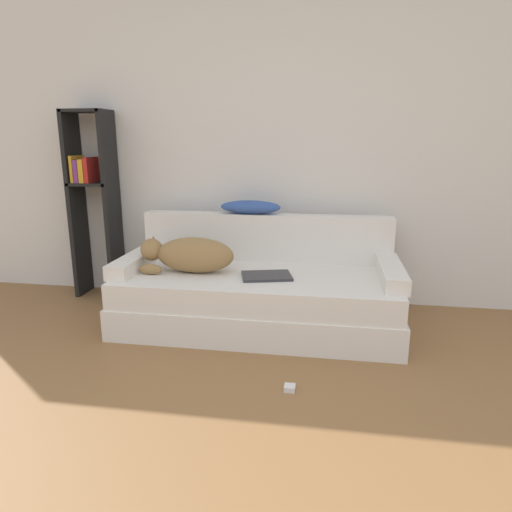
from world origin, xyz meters
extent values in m
cube|color=silver|center=(0.00, 2.77, 1.35)|extent=(6.95, 0.06, 2.70)
cube|color=silver|center=(-0.06, 2.12, 0.11)|extent=(1.98, 0.92, 0.22)
cube|color=silver|center=(-0.06, 2.11, 0.31)|extent=(1.94, 0.88, 0.18)
cube|color=silver|center=(-0.06, 2.50, 0.58)|extent=(1.94, 0.15, 0.36)
cube|color=silver|center=(-0.97, 2.11, 0.45)|extent=(0.15, 0.73, 0.10)
cube|color=silver|center=(0.85, 2.11, 0.45)|extent=(0.15, 0.73, 0.10)
ellipsoid|color=olive|center=(-0.51, 2.06, 0.52)|extent=(0.56, 0.23, 0.25)
sphere|color=olive|center=(-0.83, 2.06, 0.55)|extent=(0.16, 0.16, 0.16)
cone|color=olive|center=(-0.83, 2.02, 0.61)|extent=(0.06, 0.06, 0.07)
cone|color=olive|center=(-0.83, 2.11, 0.61)|extent=(0.06, 0.06, 0.07)
ellipsoid|color=olive|center=(-0.81, 1.96, 0.44)|extent=(0.17, 0.06, 0.08)
cube|color=#2D2D30|center=(0.01, 2.02, 0.41)|extent=(0.39, 0.32, 0.02)
ellipsoid|color=#335199|center=(-0.18, 2.51, 0.81)|extent=(0.47, 0.17, 0.10)
cube|color=black|center=(-1.70, 2.59, 0.78)|extent=(0.04, 0.26, 1.56)
cube|color=black|center=(-1.38, 2.59, 0.78)|extent=(0.04, 0.26, 1.56)
cube|color=black|center=(-1.54, 2.59, 1.54)|extent=(0.34, 0.26, 0.02)
cube|color=black|center=(-1.54, 2.59, 0.96)|extent=(0.34, 0.26, 0.02)
cube|color=gold|center=(-1.65, 2.58, 1.09)|extent=(0.02, 0.20, 0.22)
cube|color=#753384|center=(-1.62, 2.58, 1.07)|extent=(0.04, 0.20, 0.19)
cube|color=gold|center=(-1.57, 2.58, 1.07)|extent=(0.04, 0.20, 0.19)
cube|color=red|center=(-1.53, 2.58, 1.08)|extent=(0.03, 0.20, 0.21)
cube|color=silver|center=(0.25, 1.25, 0.01)|extent=(0.06, 0.06, 0.03)
camera|label=1|loc=(0.43, -0.97, 1.32)|focal=32.00mm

